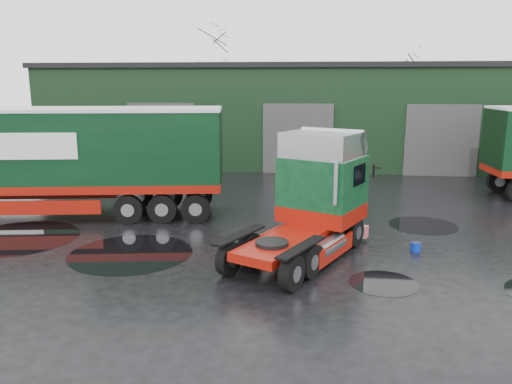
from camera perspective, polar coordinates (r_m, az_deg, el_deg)
ground at (r=15.86m, az=-3.91°, el=-6.72°), size 100.00×100.00×0.00m
warehouse at (r=34.81m, az=5.07°, el=9.07°), size 32.40×12.40×6.30m
hero_tractor at (r=14.60m, az=4.79°, el=-0.79°), size 4.97×6.51×3.73m
trailer_left at (r=20.96m, az=-23.00°, el=3.08°), size 14.08×4.90×4.29m
wash_bucket at (r=16.52m, az=17.79°, el=-6.00°), size 0.35×0.35×0.28m
tree_back_a at (r=45.57m, az=-4.96°, el=11.87°), size 4.40×4.40×9.50m
tree_back_b at (r=45.37m, az=15.66°, el=10.20°), size 4.40×4.40×7.50m
puddle_0 at (r=16.07m, az=-14.11°, el=-6.81°), size 3.81×3.81×0.01m
puddle_1 at (r=19.55m, az=18.53°, el=-3.62°), size 2.50×2.50×0.01m
puddle_2 at (r=18.94m, az=-25.67°, el=-4.74°), size 4.11×4.11×0.01m
puddle_4 at (r=13.82m, az=14.39°, el=-10.06°), size 1.81×1.81×0.01m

